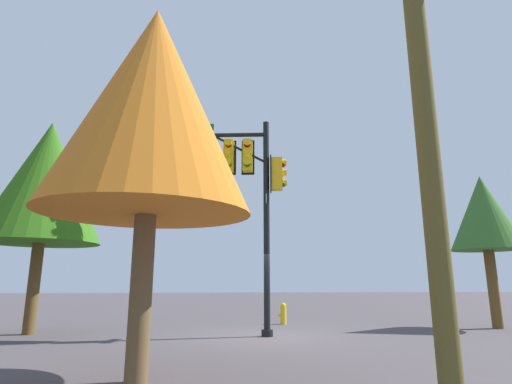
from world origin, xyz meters
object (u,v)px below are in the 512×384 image
(utility_pole, at_px, (427,139))
(fire_hydrant, at_px, (283,314))
(tree_near, at_px, (152,107))
(tree_mid, at_px, (484,214))
(signal_pole_assembly, at_px, (221,169))
(tree_far, at_px, (46,182))

(utility_pole, xyz_separation_m, fire_hydrant, (0.11, -11.47, -3.21))
(tree_near, xyz_separation_m, tree_mid, (-11.52, -7.00, -0.64))
(utility_pole, relative_size, tree_near, 1.01)
(utility_pole, distance_m, fire_hydrant, 11.91)
(signal_pole_assembly, distance_m, fire_hydrant, 6.60)
(tree_mid, distance_m, tree_far, 16.11)
(signal_pole_assembly, bearing_deg, fire_hydrant, -127.37)
(signal_pole_assembly, relative_size, tree_mid, 1.23)
(tree_near, xyz_separation_m, tree_far, (4.56, -7.01, 0.19))
(signal_pole_assembly, relative_size, utility_pole, 1.00)
(tree_far, bearing_deg, fire_hydrant, -164.64)
(tree_mid, bearing_deg, tree_near, 31.26)
(signal_pole_assembly, height_order, tree_far, tree_far)
(tree_mid, bearing_deg, fire_hydrant, -17.84)
(fire_hydrant, bearing_deg, tree_far, 15.36)
(tree_near, bearing_deg, tree_far, -56.94)
(utility_pole, xyz_separation_m, tree_mid, (-7.31, -9.08, 0.57))
(fire_hydrant, relative_size, tree_near, 0.12)
(utility_pole, relative_size, fire_hydrant, 8.46)
(utility_pole, distance_m, tree_mid, 11.67)
(tree_far, bearing_deg, signal_pole_assembly, 169.48)
(signal_pole_assembly, relative_size, tree_far, 0.97)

